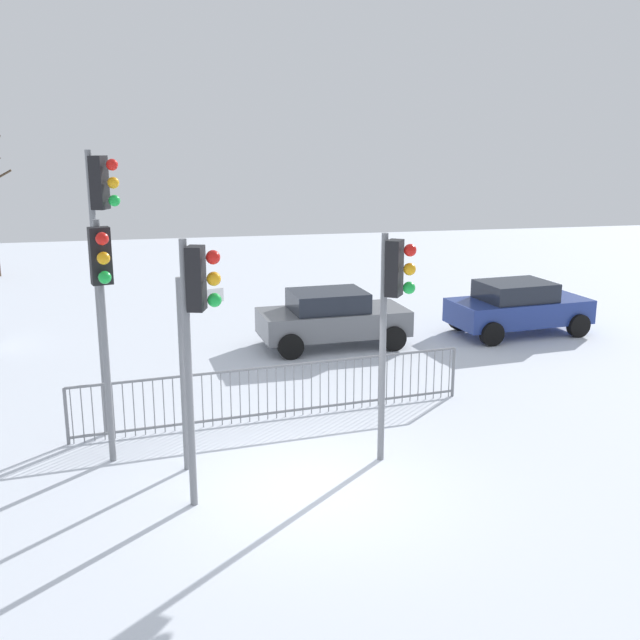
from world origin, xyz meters
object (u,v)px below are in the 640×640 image
object	(u,v)px
traffic_light_rear_left	(196,314)
direction_sign_post	(186,364)
traffic_light_foreground_left	(101,232)
traffic_light_mid_left	(103,289)
car_blue_near	(518,307)
traffic_light_foreground_right	(393,298)
car_grey_mid	(332,317)

from	to	relation	value
traffic_light_rear_left	direction_sign_post	bearing A→B (deg)	-156.74
traffic_light_foreground_left	traffic_light_mid_left	world-z (taller)	traffic_light_foreground_left
direction_sign_post	car_blue_near	bearing A→B (deg)	17.62
traffic_light_foreground_left	traffic_light_mid_left	bearing A→B (deg)	23.24
traffic_light_rear_left	direction_sign_post	xyz separation A→B (m)	(-0.14, 1.32, -1.12)
traffic_light_rear_left	traffic_light_mid_left	distance (m)	2.23
traffic_light_foreground_left	car_blue_near	size ratio (longest dim) A/B	1.29
direction_sign_post	traffic_light_rear_left	bearing A→B (deg)	-102.68
traffic_light_rear_left	traffic_light_foreground_left	size ratio (longest dim) A/B	0.78
traffic_light_foreground_left	traffic_light_mid_left	size ratio (longest dim) A/B	1.26
traffic_light_foreground_left	car_blue_near	xyz separation A→B (m)	(10.55, 5.04, -2.97)
traffic_light_mid_left	direction_sign_post	bearing A→B (deg)	146.27
traffic_light_rear_left	car_blue_near	distance (m)	12.42
direction_sign_post	traffic_light_foreground_right	bearing A→B (deg)	-25.95
traffic_light_mid_left	direction_sign_post	size ratio (longest dim) A/B	1.27
traffic_light_mid_left	traffic_light_foreground_right	bearing A→B (deg)	155.26
traffic_light_foreground_right	direction_sign_post	xyz separation A→B (m)	(-3.30, 0.42, -1.03)
traffic_light_rear_left	direction_sign_post	size ratio (longest dim) A/B	1.24
traffic_light_foreground_left	car_blue_near	world-z (taller)	traffic_light_foreground_left
car_blue_near	traffic_light_rear_left	bearing A→B (deg)	-144.83
traffic_light_rear_left	car_grey_mid	world-z (taller)	traffic_light_rear_left
traffic_light_foreground_left	car_blue_near	bearing A→B (deg)	136.38
traffic_light_mid_left	car_grey_mid	bearing A→B (deg)	-143.75
traffic_light_rear_left	traffic_light_foreground_right	distance (m)	3.29
traffic_light_foreground_left	direction_sign_post	world-z (taller)	traffic_light_foreground_left
traffic_light_foreground_right	traffic_light_foreground_left	distance (m)	5.17
car_blue_near	traffic_light_mid_left	bearing A→B (deg)	-155.24
traffic_light_foreground_right	direction_sign_post	world-z (taller)	traffic_light_foreground_right
traffic_light_mid_left	car_blue_near	bearing A→B (deg)	-162.72
traffic_light_rear_left	traffic_light_mid_left	bearing A→B (deg)	-124.87
traffic_light_mid_left	traffic_light_rear_left	bearing A→B (deg)	113.91
traffic_light_foreground_left	traffic_light_rear_left	bearing A→B (deg)	45.55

